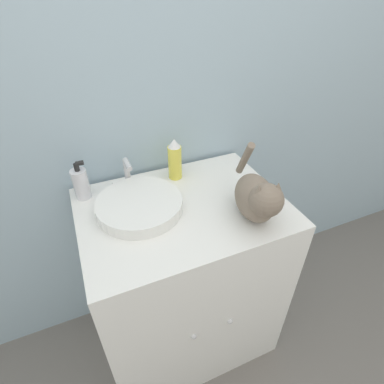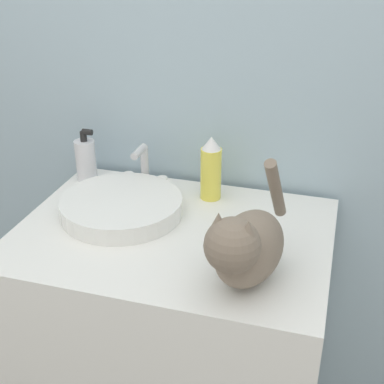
% 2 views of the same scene
% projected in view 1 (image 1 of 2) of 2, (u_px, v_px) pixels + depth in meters
% --- Properties ---
extents(ground_plane, '(8.00, 8.00, 0.00)m').
position_uv_depth(ground_plane, '(208.00, 381.00, 1.49)').
color(ground_plane, slate).
extents(wall_back, '(6.00, 0.05, 2.50)m').
position_uv_depth(wall_back, '(151.00, 92.00, 1.22)').
color(wall_back, '#9EB7C6').
rests_on(wall_back, ground_plane).
extents(vanity_cabinet, '(0.80, 0.61, 0.91)m').
position_uv_depth(vanity_cabinet, '(185.00, 279.00, 1.44)').
color(vanity_cabinet, white).
rests_on(vanity_cabinet, ground_plane).
extents(sink_basin, '(0.33, 0.33, 0.05)m').
position_uv_depth(sink_basin, '(140.00, 205.00, 1.14)').
color(sink_basin, white).
rests_on(sink_basin, vanity_cabinet).
extents(faucet, '(0.14, 0.09, 0.14)m').
position_uv_depth(faucet, '(128.00, 175.00, 1.25)').
color(faucet, silver).
rests_on(faucet, vanity_cabinet).
extents(cat, '(0.18, 0.36, 0.25)m').
position_uv_depth(cat, '(257.00, 197.00, 1.06)').
color(cat, '#7A6B5B').
rests_on(cat, vanity_cabinet).
extents(soap_bottle, '(0.06, 0.06, 0.17)m').
position_uv_depth(soap_bottle, '(81.00, 183.00, 1.18)').
color(soap_bottle, silver).
rests_on(soap_bottle, vanity_cabinet).
extents(spray_bottle, '(0.06, 0.06, 0.19)m').
position_uv_depth(spray_bottle, '(175.00, 159.00, 1.29)').
color(spray_bottle, '#EADB4C').
rests_on(spray_bottle, vanity_cabinet).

